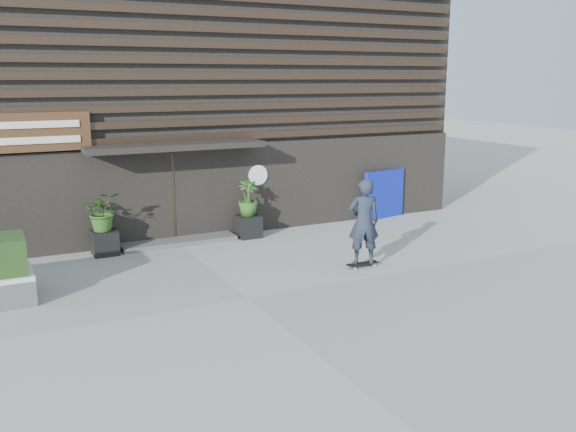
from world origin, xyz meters
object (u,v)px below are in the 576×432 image
planter_pot_left (105,243)px  planter_pot_right (248,226)px  skateboarder (364,222)px  blue_tarp (384,194)px

planter_pot_left → planter_pot_right: (3.80, 0.00, 0.00)m
skateboarder → planter_pot_left: bearing=143.9°
planter_pot_right → blue_tarp: 4.67m
planter_pot_left → blue_tarp: (8.44, 0.30, 0.44)m
planter_pot_right → skateboarder: 3.97m
planter_pot_left → blue_tarp: bearing=2.0°
blue_tarp → skateboarder: 5.24m
planter_pot_left → skateboarder: bearing=-36.1°
planter_pot_left → planter_pot_right: 3.80m
planter_pot_right → planter_pot_left: bearing=180.0°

